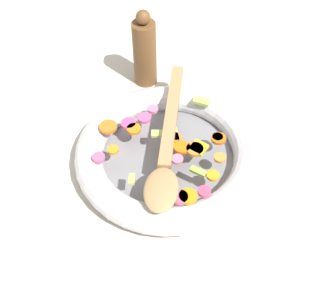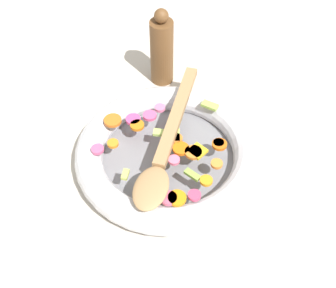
# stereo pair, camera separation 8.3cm
# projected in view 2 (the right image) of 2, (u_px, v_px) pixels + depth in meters

# --- Properties ---
(ground_plane) EXTENTS (4.00, 4.00, 0.00)m
(ground_plane) POSITION_uv_depth(u_px,v_px,m) (168.00, 162.00, 0.86)
(ground_plane) COLOR beige
(skillet) EXTENTS (0.34, 0.34, 0.05)m
(skillet) POSITION_uv_depth(u_px,v_px,m) (168.00, 154.00, 0.85)
(skillet) COLOR slate
(skillet) RESTS_ON ground_plane
(chopped_vegetables) EXTENTS (0.26, 0.25, 0.01)m
(chopped_vegetables) POSITION_uv_depth(u_px,v_px,m) (168.00, 151.00, 0.81)
(chopped_vegetables) COLOR orange
(chopped_vegetables) RESTS_ON skillet
(wooden_spoon) EXTENTS (0.28, 0.26, 0.01)m
(wooden_spoon) POSITION_uv_depth(u_px,v_px,m) (165.00, 147.00, 0.80)
(wooden_spoon) COLOR #A87F51
(wooden_spoon) RESTS_ON chopped_vegetables
(pepper_mill) EXTENTS (0.05, 0.05, 0.17)m
(pepper_mill) POSITION_uv_depth(u_px,v_px,m) (162.00, 50.00, 0.96)
(pepper_mill) COLOR brown
(pepper_mill) RESTS_ON ground_plane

